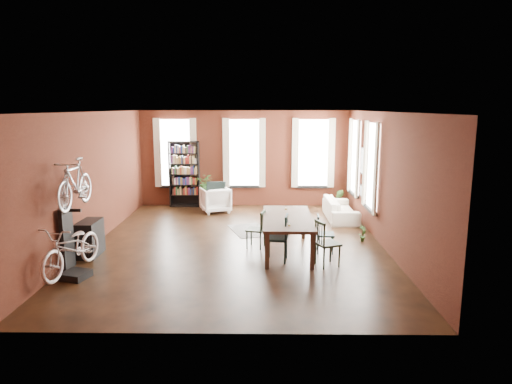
{
  "coord_description": "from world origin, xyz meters",
  "views": [
    {
      "loc": [
        0.6,
        -10.75,
        3.31
      ],
      "look_at": [
        0.44,
        0.6,
        1.19
      ],
      "focal_mm": 32.0,
      "sensor_mm": 36.0,
      "label": 1
    }
  ],
  "objects_px": {
    "dining_chair_b": "(256,229)",
    "console_table": "(90,238)",
    "dining_table": "(287,235)",
    "plant_stand": "(206,200)",
    "bike_trainer": "(76,275)",
    "dining_chair_c": "(328,243)",
    "bookshelf": "(184,174)",
    "cream_sofa": "(341,206)",
    "dining_chair_a": "(277,238)",
    "dining_chair_d": "(325,234)",
    "white_armchair": "(215,199)",
    "bicycle_floor": "(71,226)"
  },
  "relations": [
    {
      "from": "bookshelf",
      "to": "plant_stand",
      "type": "relative_size",
      "value": 4.06
    },
    {
      "from": "dining_chair_c",
      "to": "bicycle_floor",
      "type": "bearing_deg",
      "value": 77.11
    },
    {
      "from": "dining_chair_d",
      "to": "dining_table",
      "type": "bearing_deg",
      "value": 93.77
    },
    {
      "from": "dining_chair_c",
      "to": "cream_sofa",
      "type": "xyz_separation_m",
      "value": [
        0.97,
        4.12,
        -0.08
      ]
    },
    {
      "from": "console_table",
      "to": "bookshelf",
      "type": "bearing_deg",
      "value": 76.17
    },
    {
      "from": "dining_table",
      "to": "bookshelf",
      "type": "relative_size",
      "value": 1.11
    },
    {
      "from": "dining_table",
      "to": "console_table",
      "type": "distance_m",
      "value": 4.47
    },
    {
      "from": "cream_sofa",
      "to": "bike_trainer",
      "type": "distance_m",
      "value": 7.77
    },
    {
      "from": "console_table",
      "to": "plant_stand",
      "type": "distance_m",
      "value": 5.33
    },
    {
      "from": "dining_chair_c",
      "to": "white_armchair",
      "type": "bearing_deg",
      "value": 8.05
    },
    {
      "from": "console_table",
      "to": "white_armchair",
      "type": "bearing_deg",
      "value": 61.31
    },
    {
      "from": "dining_table",
      "to": "bicycle_floor",
      "type": "height_order",
      "value": "bicycle_floor"
    },
    {
      "from": "cream_sofa",
      "to": "white_armchair",
      "type": "bearing_deg",
      "value": 77.28
    },
    {
      "from": "bookshelf",
      "to": "plant_stand",
      "type": "xyz_separation_m",
      "value": [
        0.76,
        -0.27,
        -0.83
      ]
    },
    {
      "from": "dining_chair_b",
      "to": "cream_sofa",
      "type": "distance_m",
      "value": 3.81
    },
    {
      "from": "bike_trainer",
      "to": "plant_stand",
      "type": "relative_size",
      "value": 0.87
    },
    {
      "from": "white_armchair",
      "to": "bookshelf",
      "type": "bearing_deg",
      "value": -58.19
    },
    {
      "from": "dining_table",
      "to": "dining_chair_a",
      "type": "relative_size",
      "value": 2.38
    },
    {
      "from": "dining_table",
      "to": "plant_stand",
      "type": "bearing_deg",
      "value": 118.08
    },
    {
      "from": "console_table",
      "to": "dining_table",
      "type": "bearing_deg",
      "value": 3.65
    },
    {
      "from": "bike_trainer",
      "to": "console_table",
      "type": "xyz_separation_m",
      "value": [
        -0.22,
        1.42,
        0.33
      ]
    },
    {
      "from": "dining_chair_c",
      "to": "console_table",
      "type": "xyz_separation_m",
      "value": [
        -5.26,
        0.62,
        -0.09
      ]
    },
    {
      "from": "console_table",
      "to": "plant_stand",
      "type": "xyz_separation_m",
      "value": [
        2.04,
        4.93,
        -0.13
      ]
    },
    {
      "from": "bookshelf",
      "to": "console_table",
      "type": "xyz_separation_m",
      "value": [
        -1.28,
        -5.2,
        -0.7
      ]
    },
    {
      "from": "cream_sofa",
      "to": "dining_chair_a",
      "type": "bearing_deg",
      "value": 152.06
    },
    {
      "from": "dining_chair_a",
      "to": "white_armchair",
      "type": "distance_m",
      "value": 5.03
    },
    {
      "from": "plant_stand",
      "to": "bookshelf",
      "type": "bearing_deg",
      "value": 160.04
    },
    {
      "from": "dining_chair_c",
      "to": "bookshelf",
      "type": "height_order",
      "value": "bookshelf"
    },
    {
      "from": "dining_chair_d",
      "to": "cream_sofa",
      "type": "height_order",
      "value": "dining_chair_d"
    },
    {
      "from": "dining_chair_b",
      "to": "bicycle_floor",
      "type": "height_order",
      "value": "bicycle_floor"
    },
    {
      "from": "dining_chair_b",
      "to": "console_table",
      "type": "distance_m",
      "value": 3.78
    },
    {
      "from": "dining_chair_a",
      "to": "console_table",
      "type": "xyz_separation_m",
      "value": [
        -4.2,
        0.32,
        -0.11
      ]
    },
    {
      "from": "dining_table",
      "to": "plant_stand",
      "type": "distance_m",
      "value": 5.24
    },
    {
      "from": "dining_chair_b",
      "to": "dining_chair_d",
      "type": "bearing_deg",
      "value": 94.24
    },
    {
      "from": "dining_chair_c",
      "to": "white_armchair",
      "type": "relative_size",
      "value": 1.12
    },
    {
      "from": "bike_trainer",
      "to": "plant_stand",
      "type": "bearing_deg",
      "value": 74.07
    },
    {
      "from": "dining_chair_c",
      "to": "dining_chair_d",
      "type": "bearing_deg",
      "value": -26.53
    },
    {
      "from": "dining_chair_b",
      "to": "bookshelf",
      "type": "xyz_separation_m",
      "value": [
        -2.45,
        4.57,
        0.65
      ]
    },
    {
      "from": "dining_chair_d",
      "to": "cream_sofa",
      "type": "relative_size",
      "value": 0.42
    },
    {
      "from": "bicycle_floor",
      "to": "bookshelf",
      "type": "bearing_deg",
      "value": 90.84
    },
    {
      "from": "white_armchair",
      "to": "bicycle_floor",
      "type": "bearing_deg",
      "value": 47.96
    },
    {
      "from": "dining_chair_b",
      "to": "dining_chair_d",
      "type": "relative_size",
      "value": 1.02
    },
    {
      "from": "bookshelf",
      "to": "cream_sofa",
      "type": "height_order",
      "value": "bookshelf"
    },
    {
      "from": "plant_stand",
      "to": "bicycle_floor",
      "type": "relative_size",
      "value": 0.29
    },
    {
      "from": "dining_table",
      "to": "white_armchair",
      "type": "distance_m",
      "value": 4.58
    },
    {
      "from": "dining_chair_d",
      "to": "bicycle_floor",
      "type": "height_order",
      "value": "bicycle_floor"
    },
    {
      "from": "cream_sofa",
      "to": "bike_trainer",
      "type": "relative_size",
      "value": 4.42
    },
    {
      "from": "console_table",
      "to": "dining_chair_a",
      "type": "bearing_deg",
      "value": -4.38
    },
    {
      "from": "dining_chair_b",
      "to": "console_table",
      "type": "height_order",
      "value": "dining_chair_b"
    },
    {
      "from": "dining_chair_a",
      "to": "dining_chair_d",
      "type": "xyz_separation_m",
      "value": [
        1.13,
        0.6,
        -0.08
      ]
    }
  ]
}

